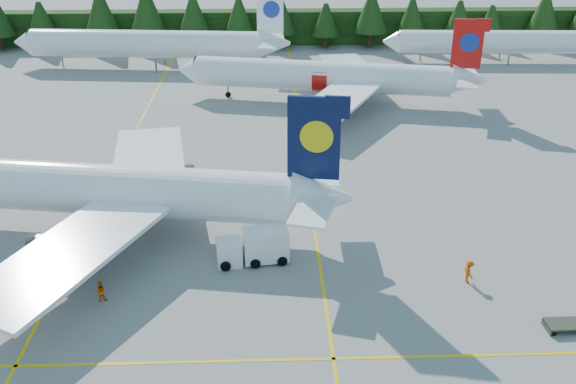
{
  "coord_description": "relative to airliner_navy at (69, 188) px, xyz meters",
  "views": [
    {
      "loc": [
        1.99,
        -37.88,
        27.4
      ],
      "look_at": [
        3.68,
        11.17,
        3.5
      ],
      "focal_mm": 40.0,
      "sensor_mm": 36.0,
      "label": 1
    }
  ],
  "objects": [
    {
      "name": "ground",
      "position": [
        14.99,
        -11.86,
        -3.83
      ],
      "size": [
        320.0,
        320.0,
        0.0
      ],
      "primitive_type": "plane",
      "color": "gray",
      "rests_on": "ground"
    },
    {
      "name": "taxi_stripe_a",
      "position": [
        0.99,
        8.14,
        -3.82
      ],
      "size": [
        0.25,
        120.0,
        0.01
      ],
      "primitive_type": "cube",
      "color": "yellow",
      "rests_on": "ground"
    },
    {
      "name": "taxi_stripe_b",
      "position": [
        20.99,
        8.14,
        -3.82
      ],
      "size": [
        0.25,
        120.0,
        0.01
      ],
      "primitive_type": "cube",
      "color": "yellow",
      "rests_on": "ground"
    },
    {
      "name": "taxi_stripe_cross",
      "position": [
        14.99,
        -17.86,
        -3.82
      ],
      "size": [
        80.0,
        0.25,
        0.01
      ],
      "primitive_type": "cube",
      "color": "yellow",
      "rests_on": "ground"
    },
    {
      "name": "treeline_hedge",
      "position": [
        14.99,
        70.14,
        -0.83
      ],
      "size": [
        220.0,
        4.0,
        6.0
      ],
      "primitive_type": "cube",
      "color": "black",
      "rests_on": "ground"
    },
    {
      "name": "airliner_navy",
      "position": [
        0.0,
        0.0,
        0.0
      ],
      "size": [
        43.59,
        35.61,
        12.74
      ],
      "rotation": [
        0.0,
        0.0,
        -0.16
      ],
      "color": "white",
      "rests_on": "ground"
    },
    {
      "name": "airliner_red",
      "position": [
        23.69,
        34.8,
        -0.28
      ],
      "size": [
        40.18,
        32.74,
        11.81
      ],
      "rotation": [
        0.0,
        0.0,
        -0.2
      ],
      "color": "white",
      "rests_on": "ground"
    },
    {
      "name": "airliner_far_left",
      "position": [
        -3.47,
        53.4,
        0.14
      ],
      "size": [
        43.58,
        8.11,
        12.67
      ],
      "rotation": [
        0.0,
        0.0,
        -0.1
      ],
      "color": "white",
      "rests_on": "ground"
    },
    {
      "name": "airliner_far_right",
      "position": [
        53.82,
        55.24,
        -0.4
      ],
      "size": [
        37.66,
        5.44,
        10.94
      ],
      "rotation": [
        0.0,
        0.0,
        -0.05
      ],
      "color": "white",
      "rests_on": "ground"
    },
    {
      "name": "service_truck",
      "position": [
        15.68,
        -6.03,
        -2.48
      ],
      "size": [
        5.86,
        2.81,
        2.72
      ],
      "rotation": [
        0.0,
        0.0,
        0.14
      ],
      "color": "white",
      "rests_on": "ground"
    },
    {
      "name": "crew_b",
      "position": [
        4.8,
        -11.0,
        -3.01
      ],
      "size": [
        0.87,
        0.72,
        1.64
      ],
      "primitive_type": "imported",
      "rotation": [
        0.0,
        0.0,
        3.27
      ],
      "color": "#FF5905",
      "rests_on": "ground"
    },
    {
      "name": "crew_c",
      "position": [
        31.98,
        -9.53,
        -2.91
      ],
      "size": [
        0.61,
        0.82,
        1.84
      ],
      "primitive_type": "imported",
      "rotation": [
        0.0,
        0.0,
        1.71
      ],
      "color": "#D74E04",
      "rests_on": "ground"
    }
  ]
}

